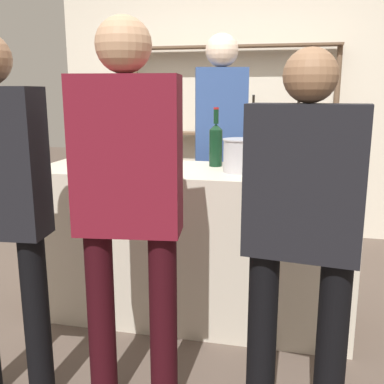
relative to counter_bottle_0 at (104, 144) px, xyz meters
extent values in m
plane|color=brown|center=(0.54, 0.06, -1.10)|extent=(16.00, 16.00, 0.00)
cube|color=beige|center=(0.54, 0.06, -0.62)|extent=(1.93, 0.66, 0.95)
cube|color=beige|center=(0.54, 1.99, 0.30)|extent=(3.53, 0.12, 2.80)
cylinder|color=brown|center=(-0.43, 1.81, -0.18)|extent=(0.05, 0.05, 1.84)
cylinder|color=brown|center=(1.51, 1.81, -0.18)|extent=(0.05, 0.05, 1.84)
cube|color=brown|center=(0.54, 1.81, 0.73)|extent=(1.99, 0.18, 0.02)
cube|color=brown|center=(0.54, 1.81, -0.09)|extent=(1.99, 0.18, 0.02)
cylinder|color=silver|center=(-0.09, 1.81, 0.02)|extent=(0.07, 0.07, 0.19)
cone|color=silver|center=(-0.09, 1.81, 0.13)|extent=(0.07, 0.07, 0.03)
cylinder|color=silver|center=(-0.09, 1.81, 0.19)|extent=(0.03, 0.03, 0.10)
cylinder|color=black|center=(-0.09, 1.81, 0.25)|extent=(0.03, 0.03, 0.01)
cylinder|color=black|center=(0.33, 1.81, 0.03)|extent=(0.08, 0.08, 0.21)
cone|color=black|center=(0.33, 1.81, 0.15)|extent=(0.08, 0.08, 0.03)
cylinder|color=black|center=(0.33, 1.81, 0.21)|extent=(0.03, 0.03, 0.07)
cylinder|color=gold|center=(0.33, 1.81, 0.25)|extent=(0.03, 0.03, 0.01)
cylinder|color=black|center=(0.75, 1.81, 0.04)|extent=(0.06, 0.06, 0.23)
cone|color=black|center=(0.75, 1.81, 0.17)|extent=(0.06, 0.06, 0.03)
cylinder|color=black|center=(0.75, 1.81, 0.23)|extent=(0.02, 0.02, 0.09)
cylinder|color=black|center=(0.75, 1.81, 0.28)|extent=(0.03, 0.03, 0.01)
cylinder|color=black|center=(1.18, 1.81, 0.03)|extent=(0.08, 0.08, 0.21)
cone|color=black|center=(1.18, 1.81, 0.15)|extent=(0.08, 0.08, 0.04)
cylinder|color=black|center=(1.18, 1.81, 0.22)|extent=(0.03, 0.03, 0.10)
cylinder|color=maroon|center=(1.18, 1.81, 0.27)|extent=(0.03, 0.03, 0.01)
cylinder|color=silver|center=(0.00, 0.00, -0.03)|extent=(0.09, 0.09, 0.23)
cone|color=silver|center=(0.00, 0.00, 0.11)|extent=(0.09, 0.09, 0.04)
cylinder|color=silver|center=(0.00, 0.00, 0.17)|extent=(0.03, 0.03, 0.09)
cylinder|color=#232328|center=(0.00, 0.00, 0.23)|extent=(0.03, 0.03, 0.01)
cylinder|color=silver|center=(-0.30, 0.18, -0.04)|extent=(0.08, 0.08, 0.20)
cone|color=silver|center=(-0.30, 0.18, 0.08)|extent=(0.08, 0.08, 0.04)
cylinder|color=silver|center=(-0.30, 0.18, 0.13)|extent=(0.03, 0.03, 0.07)
cylinder|color=gold|center=(-0.30, 0.18, 0.17)|extent=(0.03, 0.03, 0.01)
cylinder|color=#0F1956|center=(-0.12, 0.01, -0.03)|extent=(0.07, 0.07, 0.23)
cone|color=#0F1956|center=(-0.12, 0.01, 0.10)|extent=(0.07, 0.07, 0.03)
cylinder|color=#0F1956|center=(-0.12, 0.01, 0.16)|extent=(0.03, 0.03, 0.09)
cylinder|color=#232328|center=(-0.12, 0.01, 0.20)|extent=(0.03, 0.03, 0.01)
cylinder|color=black|center=(0.66, 0.20, -0.03)|extent=(0.08, 0.08, 0.23)
cone|color=black|center=(0.66, 0.20, 0.10)|extent=(0.08, 0.08, 0.04)
cylinder|color=black|center=(0.66, 0.20, 0.17)|extent=(0.03, 0.03, 0.09)
cylinder|color=maroon|center=(0.66, 0.20, 0.22)|extent=(0.03, 0.03, 0.01)
cylinder|color=#0F1956|center=(-0.03, 0.15, -0.03)|extent=(0.08, 0.08, 0.23)
cone|color=#0F1956|center=(-0.03, 0.15, 0.10)|extent=(0.08, 0.08, 0.04)
cylinder|color=#0F1956|center=(-0.03, 0.15, 0.16)|extent=(0.03, 0.03, 0.07)
cylinder|color=gold|center=(-0.03, 0.15, 0.20)|extent=(0.03, 0.03, 0.01)
cylinder|color=#B2B2B7|center=(0.84, 0.02, -0.05)|extent=(0.19, 0.19, 0.19)
cylinder|color=#B2B2B7|center=(0.84, 0.02, 0.05)|extent=(0.20, 0.20, 0.01)
cylinder|color=silver|center=(-0.23, 0.07, -0.06)|extent=(0.12, 0.12, 0.16)
sphere|color=tan|center=(-0.19, 0.09, -0.13)|extent=(0.02, 0.02, 0.02)
sphere|color=tan|center=(-0.21, 0.09, -0.09)|extent=(0.02, 0.02, 0.02)
sphere|color=tan|center=(-0.20, 0.11, -0.08)|extent=(0.02, 0.02, 0.02)
sphere|color=tan|center=(-0.26, 0.03, -0.13)|extent=(0.02, 0.02, 0.02)
cylinder|color=#121C33|center=(0.48, 0.75, -0.66)|extent=(0.11, 0.11, 0.89)
cylinder|color=#121C33|center=(0.72, 0.80, -0.66)|extent=(0.11, 0.11, 0.89)
cube|color=navy|center=(0.60, 0.78, 0.14)|extent=(0.41, 0.25, 0.70)
sphere|color=beige|center=(0.60, 0.78, 0.61)|extent=(0.24, 0.24, 0.24)
cylinder|color=black|center=(0.03, -0.91, -0.70)|extent=(0.12, 0.12, 0.80)
cylinder|color=black|center=(0.61, -0.83, -0.69)|extent=(0.12, 0.12, 0.83)
cylinder|color=black|center=(0.33, -0.86, -0.69)|extent=(0.12, 0.12, 0.83)
cube|color=maroon|center=(0.47, -0.84, 0.06)|extent=(0.46, 0.25, 0.66)
sphere|color=tan|center=(0.47, -0.84, 0.50)|extent=(0.22, 0.22, 0.22)
cylinder|color=black|center=(1.33, -0.81, -0.72)|extent=(0.13, 0.13, 0.77)
cylinder|color=black|center=(1.04, -0.77, -0.72)|extent=(0.13, 0.13, 0.77)
cube|color=black|center=(1.19, -0.79, -0.03)|extent=(0.48, 0.26, 0.61)
sphere|color=#936B4C|center=(1.19, -0.79, 0.38)|extent=(0.21, 0.21, 0.21)
camera|label=1|loc=(1.13, -2.58, 0.32)|focal=42.00mm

